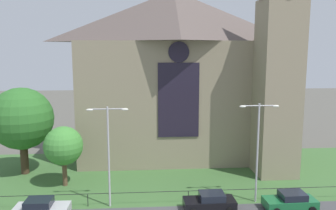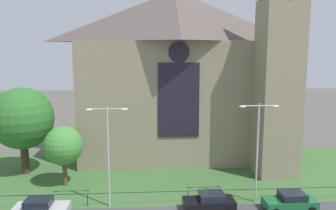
{
  "view_description": "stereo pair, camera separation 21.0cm",
  "coord_description": "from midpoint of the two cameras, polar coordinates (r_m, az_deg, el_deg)",
  "views": [
    {
      "loc": [
        -1.5,
        -25.06,
        12.92
      ],
      "look_at": [
        0.9,
        8.0,
        7.68
      ],
      "focal_mm": 36.69,
      "sensor_mm": 36.0,
      "label": 1
    },
    {
      "loc": [
        -1.29,
        -25.07,
        12.92
      ],
      "look_at": [
        0.9,
        8.0,
        7.68
      ],
      "focal_mm": 36.69,
      "sensor_mm": 36.0,
      "label": 2
    }
  ],
  "objects": [
    {
      "name": "ground",
      "position": [
        37.4,
        -1.44,
        -11.24
      ],
      "size": [
        160.0,
        160.0,
        0.0
      ],
      "primitive_type": "plane",
      "color": "#56544C"
    },
    {
      "name": "grass_verge",
      "position": [
        35.53,
        -1.3,
        -12.35
      ],
      "size": [
        120.0,
        20.0,
        0.01
      ],
      "primitive_type": "cube",
      "color": "#3D6633",
      "rests_on": "ground"
    },
    {
      "name": "church_building",
      "position": [
        41.81,
        2.29,
        5.34
      ],
      "size": [
        23.2,
        16.2,
        26.0
      ],
      "color": "gray",
      "rests_on": "ground"
    },
    {
      "name": "iron_railing",
      "position": [
        30.26,
        3.54,
        -14.28
      ],
      "size": [
        34.02,
        0.07,
        1.13
      ],
      "color": "black",
      "rests_on": "ground"
    },
    {
      "name": "tree_left_near",
      "position": [
        34.45,
        -16.8,
        -6.5
      ],
      "size": [
        3.71,
        3.71,
        5.83
      ],
      "color": "brown",
      "rests_on": "ground"
    },
    {
      "name": "tree_left_far",
      "position": [
        38.86,
        -22.9,
        -2.1
      ],
      "size": [
        6.47,
        6.47,
        9.21
      ],
      "color": "#423021",
      "rests_on": "ground"
    },
    {
      "name": "streetlamp_near",
      "position": [
        28.64,
        -9.73,
        -6.41
      ],
      "size": [
        3.37,
        0.26,
        8.5
      ],
      "color": "#B2B2B7",
      "rests_on": "ground"
    },
    {
      "name": "streetlamp_far",
      "position": [
        30.0,
        14.86,
        -5.74
      ],
      "size": [
        3.37,
        0.26,
        8.63
      ],
      "color": "#B2B2B7",
      "rests_on": "ground"
    },
    {
      "name": "parked_car_silver",
      "position": [
        29.72,
        -20.17,
        -15.79
      ],
      "size": [
        4.24,
        2.1,
        1.51
      ],
      "rotation": [
        0.0,
        0.0,
        -0.02
      ],
      "color": "#B7B7BC",
      "rests_on": "ground"
    },
    {
      "name": "parked_car_black",
      "position": [
        29.26,
        7.11,
        -15.68
      ],
      "size": [
        4.23,
        2.08,
        1.51
      ],
      "rotation": [
        0.0,
        0.0,
        3.16
      ],
      "color": "black",
      "rests_on": "ground"
    },
    {
      "name": "parked_car_green",
      "position": [
        30.83,
        19.82,
        -14.85
      ],
      "size": [
        4.24,
        2.1,
        1.51
      ],
      "rotation": [
        0.0,
        0.0,
        3.16
      ],
      "color": "#196033",
      "rests_on": "ground"
    }
  ]
}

